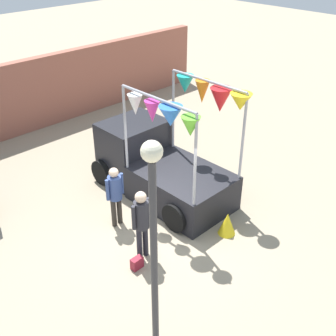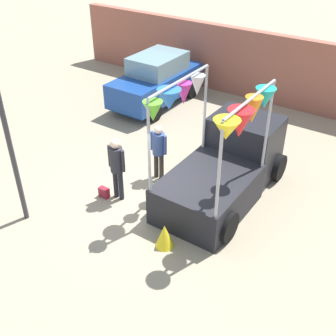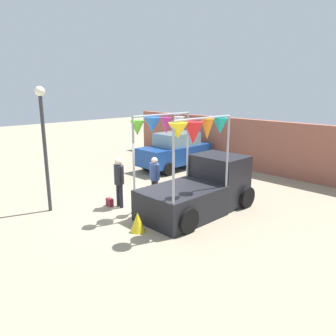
{
  "view_description": "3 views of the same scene",
  "coord_description": "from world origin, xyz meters",
  "px_view_note": "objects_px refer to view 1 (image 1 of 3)",
  "views": [
    {
      "loc": [
        -5.55,
        -6.21,
        6.76
      ],
      "look_at": [
        1.02,
        0.55,
        1.21
      ],
      "focal_mm": 45.0,
      "sensor_mm": 36.0,
      "label": 1
    },
    {
      "loc": [
        5.36,
        -7.18,
        6.81
      ],
      "look_at": [
        0.45,
        0.01,
        1.13
      ],
      "focal_mm": 45.0,
      "sensor_mm": 36.0,
      "label": 2
    },
    {
      "loc": [
        8.35,
        -6.88,
        4.15
      ],
      "look_at": [
        0.43,
        0.73,
        1.45
      ],
      "focal_mm": 35.0,
      "sensor_mm": 36.0,
      "label": 3
    }
  ],
  "objects_px": {
    "person_customer": "(142,219)",
    "person_vendor": "(115,191)",
    "vendor_truck": "(157,161)",
    "handbag": "(137,263)",
    "street_lamp": "(153,228)",
    "folded_kite_bundle_sunflower": "(227,224)"
  },
  "relations": [
    {
      "from": "person_customer",
      "to": "person_vendor",
      "type": "xyz_separation_m",
      "value": [
        0.33,
        1.37,
        -0.09
      ]
    },
    {
      "from": "vendor_truck",
      "to": "handbag",
      "type": "distance_m",
      "value": 3.36
    },
    {
      "from": "person_vendor",
      "to": "street_lamp",
      "type": "xyz_separation_m",
      "value": [
        -1.72,
        -3.32,
        1.71
      ]
    },
    {
      "from": "handbag",
      "to": "street_lamp",
      "type": "distance_m",
      "value": 3.28
    },
    {
      "from": "vendor_truck",
      "to": "person_vendor",
      "type": "distance_m",
      "value": 1.93
    },
    {
      "from": "vendor_truck",
      "to": "person_customer",
      "type": "xyz_separation_m",
      "value": [
        -2.19,
        -1.85,
        0.16
      ]
    },
    {
      "from": "vendor_truck",
      "to": "folded_kite_bundle_sunflower",
      "type": "distance_m",
      "value": 2.76
    },
    {
      "from": "vendor_truck",
      "to": "person_customer",
      "type": "height_order",
      "value": "vendor_truck"
    },
    {
      "from": "person_vendor",
      "to": "folded_kite_bundle_sunflower",
      "type": "bearing_deg",
      "value": -52.0
    },
    {
      "from": "handbag",
      "to": "street_lamp",
      "type": "xyz_separation_m",
      "value": [
        -1.04,
        -1.75,
        2.58
      ]
    },
    {
      "from": "person_vendor",
      "to": "folded_kite_bundle_sunflower",
      "type": "distance_m",
      "value": 2.88
    },
    {
      "from": "handbag",
      "to": "folded_kite_bundle_sunflower",
      "type": "bearing_deg",
      "value": -14.73
    },
    {
      "from": "person_customer",
      "to": "vendor_truck",
      "type": "bearing_deg",
      "value": 40.16
    },
    {
      "from": "person_customer",
      "to": "person_vendor",
      "type": "bearing_deg",
      "value": 76.49
    },
    {
      "from": "person_customer",
      "to": "street_lamp",
      "type": "xyz_separation_m",
      "value": [
        -1.39,
        -1.95,
        1.63
      ]
    },
    {
      "from": "vendor_truck",
      "to": "handbag",
      "type": "xyz_separation_m",
      "value": [
        -2.54,
        -2.05,
        -0.79
      ]
    },
    {
      "from": "vendor_truck",
      "to": "handbag",
      "type": "height_order",
      "value": "vendor_truck"
    },
    {
      "from": "vendor_truck",
      "to": "folded_kite_bundle_sunflower",
      "type": "height_order",
      "value": "vendor_truck"
    },
    {
      "from": "person_vendor",
      "to": "handbag",
      "type": "bearing_deg",
      "value": -113.38
    },
    {
      "from": "street_lamp",
      "to": "person_vendor",
      "type": "bearing_deg",
      "value": 62.6
    },
    {
      "from": "person_vendor",
      "to": "handbag",
      "type": "distance_m",
      "value": 1.92
    },
    {
      "from": "vendor_truck",
      "to": "person_vendor",
      "type": "xyz_separation_m",
      "value": [
        -1.86,
        -0.48,
        0.07
      ]
    }
  ]
}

